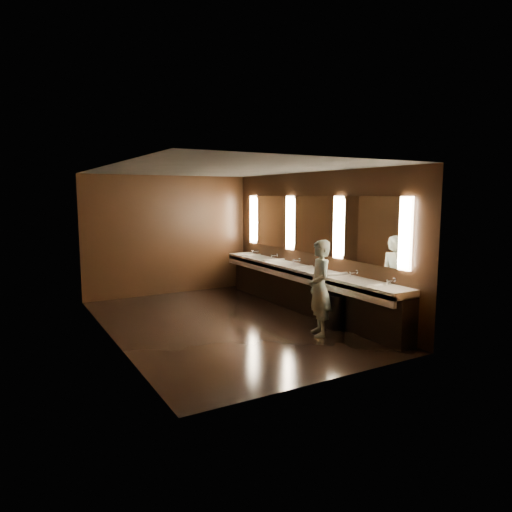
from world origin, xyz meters
The scene contains 10 objects.
floor centered at (0.00, 0.00, 0.00)m, with size 6.00×6.00×0.00m, color black.
ceiling centered at (0.00, 0.00, 2.80)m, with size 4.00×6.00×0.02m, color #2D2D2B.
wall_back centered at (0.00, 3.00, 1.40)m, with size 4.00×0.02×2.80m, color black.
wall_front centered at (0.00, -3.00, 1.40)m, with size 4.00×0.02×2.80m, color black.
wall_left centered at (-2.00, 0.00, 1.40)m, with size 0.02×6.00×2.80m, color black.
wall_right centered at (2.00, 0.00, 1.40)m, with size 0.02×6.00×2.80m, color black.
sink_counter centered at (1.79, 0.00, 0.50)m, with size 0.55×5.40×1.01m.
mirror_band centered at (1.98, 0.00, 1.75)m, with size 0.06×5.03×1.15m.
person centered at (1.08, -1.42, 0.81)m, with size 0.59×0.39×1.61m, color #8FCAD6.
trash_bin centered at (1.58, -1.24, 0.30)m, with size 0.39×0.39×0.61m, color black.
Camera 1 is at (-3.56, -7.36, 2.35)m, focal length 32.00 mm.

